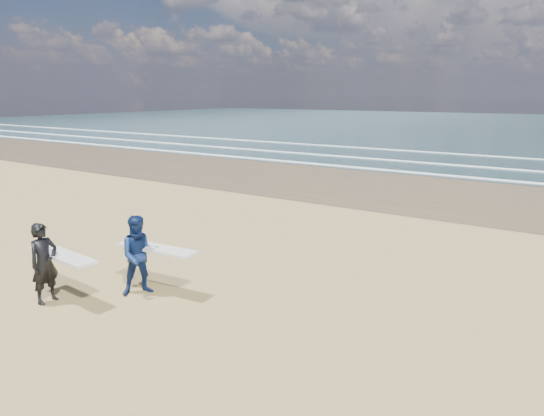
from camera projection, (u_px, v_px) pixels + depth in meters
The scene contains 2 objects.
surfer_near at pixel (46, 262), 11.31m from camera, with size 2.24×1.06×1.93m.
surfer_far at pixel (141, 255), 11.77m from camera, with size 2.24×1.31×1.98m.
Camera 1 is at (10.44, -6.70, 4.83)m, focal length 32.00 mm.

